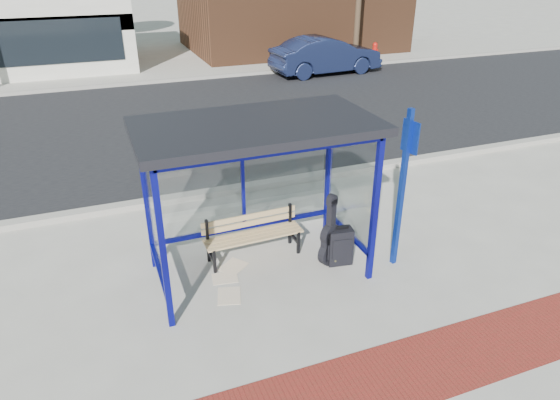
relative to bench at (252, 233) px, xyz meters
name	(u,v)px	position (x,y,z in m)	size (l,w,h in m)	color
ground	(260,271)	(-0.05, -0.47, -0.43)	(120.00, 120.00, 0.00)	#B2ADA0
brick_paver_strip	(335,395)	(-0.05, -3.07, -0.42)	(60.00, 1.00, 0.01)	maroon
curb_near	(213,192)	(-0.05, 2.43, -0.37)	(60.00, 0.25, 0.12)	gray
street_asphalt	(170,123)	(-0.05, 7.53, -0.43)	(60.00, 10.00, 0.00)	black
curb_far	(146,82)	(-0.05, 12.63, -0.37)	(60.00, 0.25, 0.12)	gray
far_sidewalk	(140,73)	(-0.05, 14.53, -0.42)	(60.00, 4.00, 0.01)	#B2ADA0
bus_shelter	(255,145)	(-0.05, -0.40, 1.64)	(3.30, 1.80, 2.42)	#0A0C78
bench	(252,233)	(0.00, 0.00, 0.00)	(1.61, 0.44, 0.75)	black
guitar_bag	(330,241)	(1.05, -0.67, 0.00)	(0.44, 0.28, 1.16)	black
suitcase	(340,246)	(1.21, -0.70, -0.12)	(0.42, 0.31, 0.67)	black
backpack	(333,254)	(1.12, -0.67, -0.27)	(0.31, 0.29, 0.33)	#2E2D19
sign_post	(403,181)	(2.04, -1.00, 1.00)	(0.13, 0.32, 2.53)	navy
newspaper_a	(233,267)	(-0.40, -0.21, -0.42)	(0.42, 0.33, 0.01)	white
newspaper_b	(229,296)	(-0.66, -0.90, -0.42)	(0.42, 0.33, 0.01)	white
newspaper_c	(225,278)	(-0.60, -0.46, -0.42)	(0.38, 0.30, 0.01)	white
parked_car	(326,55)	(6.97, 11.76, 0.30)	(1.54, 4.43, 1.46)	#171F41
fire_hydrant	(375,50)	(10.32, 13.58, -0.01)	(0.35, 0.23, 0.77)	red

